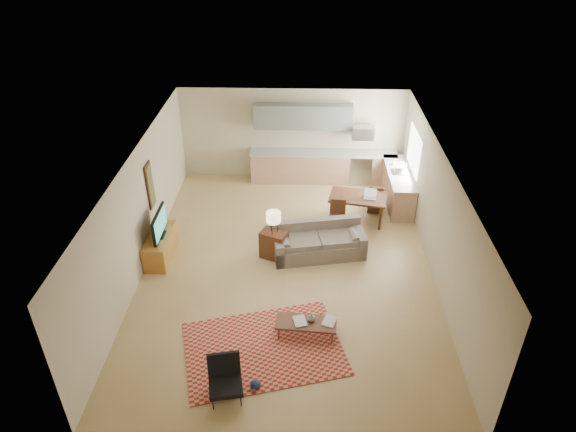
{
  "coord_description": "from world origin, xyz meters",
  "views": [
    {
      "loc": [
        0.31,
        -9.43,
        7.23
      ],
      "look_at": [
        0.0,
        0.3,
        1.15
      ],
      "focal_mm": 32.0,
      "sensor_mm": 36.0,
      "label": 1
    }
  ],
  "objects_px": {
    "sofa": "(319,241)",
    "dining_table": "(357,208)",
    "coffee_table": "(306,329)",
    "console_table": "(274,245)",
    "tv_credenza": "(160,246)",
    "armchair": "(225,382)"
  },
  "relations": [
    {
      "from": "sofa",
      "to": "coffee_table",
      "type": "xyz_separation_m",
      "value": [
        -0.29,
        -2.66,
        -0.21
      ]
    },
    {
      "from": "armchair",
      "to": "console_table",
      "type": "height_order",
      "value": "armchair"
    },
    {
      "from": "tv_credenza",
      "to": "dining_table",
      "type": "height_order",
      "value": "dining_table"
    },
    {
      "from": "console_table",
      "to": "dining_table",
      "type": "height_order",
      "value": "dining_table"
    },
    {
      "from": "armchair",
      "to": "tv_credenza",
      "type": "height_order",
      "value": "armchair"
    },
    {
      "from": "dining_table",
      "to": "armchair",
      "type": "bearing_deg",
      "value": -103.67
    },
    {
      "from": "console_table",
      "to": "sofa",
      "type": "bearing_deg",
      "value": 30.5
    },
    {
      "from": "tv_credenza",
      "to": "console_table",
      "type": "xyz_separation_m",
      "value": [
        2.65,
        0.09,
        0.04
      ]
    },
    {
      "from": "sofa",
      "to": "dining_table",
      "type": "distance_m",
      "value": 1.85
    },
    {
      "from": "armchair",
      "to": "console_table",
      "type": "xyz_separation_m",
      "value": [
        0.59,
        4.01,
        -0.02
      ]
    },
    {
      "from": "coffee_table",
      "to": "armchair",
      "type": "height_order",
      "value": "armchair"
    },
    {
      "from": "tv_credenza",
      "to": "dining_table",
      "type": "xyz_separation_m",
      "value": [
        4.71,
        1.76,
        0.06
      ]
    },
    {
      "from": "tv_credenza",
      "to": "console_table",
      "type": "height_order",
      "value": "console_table"
    },
    {
      "from": "armchair",
      "to": "dining_table",
      "type": "height_order",
      "value": "armchair"
    },
    {
      "from": "armchair",
      "to": "dining_table",
      "type": "distance_m",
      "value": 6.27
    },
    {
      "from": "coffee_table",
      "to": "console_table",
      "type": "bearing_deg",
      "value": 111.16
    },
    {
      "from": "tv_credenza",
      "to": "armchair",
      "type": "bearing_deg",
      "value": -62.35
    },
    {
      "from": "sofa",
      "to": "coffee_table",
      "type": "bearing_deg",
      "value": -106.92
    },
    {
      "from": "sofa",
      "to": "dining_table",
      "type": "xyz_separation_m",
      "value": [
        1.02,
        1.54,
        -0.02
      ]
    },
    {
      "from": "console_table",
      "to": "dining_table",
      "type": "xyz_separation_m",
      "value": [
        2.07,
        1.67,
        0.02
      ]
    },
    {
      "from": "armchair",
      "to": "tv_credenza",
      "type": "relative_size",
      "value": 0.56
    },
    {
      "from": "coffee_table",
      "to": "tv_credenza",
      "type": "xyz_separation_m",
      "value": [
        -3.4,
        2.45,
        0.13
      ]
    }
  ]
}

